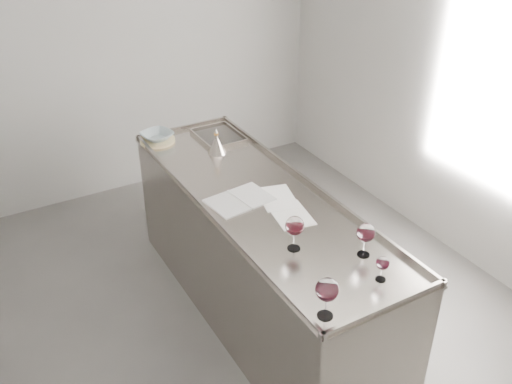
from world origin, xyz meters
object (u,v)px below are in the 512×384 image
wine_glass_left (327,291)px  wine_glass_small (383,264)px  notebook (240,200)px  counter (259,257)px  wine_glass_right (366,234)px  ceramic_bowl (157,136)px  wine_funnel (217,145)px  wine_glass_middle (295,227)px

wine_glass_left → wine_glass_small: (0.40, 0.08, -0.05)m
wine_glass_left → notebook: (0.15, 1.10, -0.15)m
counter → notebook: (-0.13, 0.02, 0.47)m
wine_glass_small → wine_glass_right: bearing=74.4°
notebook → counter: bearing=-16.7°
wine_glass_small → ceramic_bowl: size_ratio=0.61×
wine_funnel → ceramic_bowl: bearing=127.8°
wine_glass_middle → wine_funnel: wine_glass_middle is taller
wine_glass_left → wine_glass_middle: size_ratio=1.06×
wine_glass_left → notebook: 1.12m
ceramic_bowl → counter: bearing=-76.7°
wine_glass_middle → notebook: size_ratio=0.49×
wine_glass_middle → wine_glass_right: size_ratio=1.04×
notebook → wine_funnel: bearing=68.7°
wine_glass_middle → wine_glass_right: 0.37m
counter → ceramic_bowl: size_ratio=10.72×
notebook → wine_glass_right: bearing=-75.8°
counter → wine_glass_small: (0.12, -1.00, 0.57)m
wine_funnel → notebook: bearing=-104.7°
wine_glass_right → notebook: wine_glass_right is taller
counter → ceramic_bowl: 1.22m
wine_glass_middle → wine_glass_small: size_ratio=1.46×
ceramic_bowl → wine_funnel: bearing=-52.2°
wine_glass_small → wine_glass_left: bearing=-169.2°
notebook → ceramic_bowl: size_ratio=1.82×
counter → wine_glass_right: (0.18, -0.80, 0.61)m
wine_glass_middle → notebook: (-0.02, 0.59, -0.14)m
wine_glass_left → wine_glass_right: size_ratio=1.10×
wine_glass_right → wine_glass_middle: bearing=141.4°
wine_glass_small → wine_funnel: 1.70m
wine_glass_middle → wine_glass_right: bearing=-38.6°
wine_glass_left → notebook: size_ratio=0.52×
ceramic_bowl → wine_funnel: (0.30, -0.39, 0.01)m
counter → wine_funnel: bearing=86.2°
counter → wine_funnel: size_ratio=12.39×
ceramic_bowl → wine_glass_left: bearing=-90.5°
wine_glass_left → ceramic_bowl: bearing=89.5°
counter → notebook: bearing=169.9°
wine_glass_left → ceramic_bowl: wine_glass_left is taller
wine_glass_left → wine_glass_small: 0.41m
wine_glass_left → wine_funnel: bearing=79.7°
wine_glass_middle → counter: bearing=78.9°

